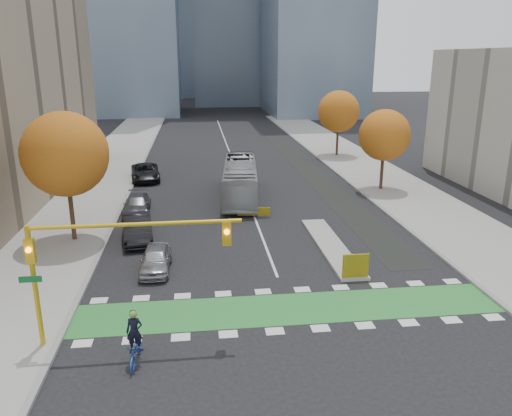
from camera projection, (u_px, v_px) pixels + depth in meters
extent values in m
plane|color=black|center=(296.00, 325.00, 21.87)|extent=(300.00, 300.00, 0.00)
cube|color=gray|center=(78.00, 205.00, 39.31)|extent=(7.00, 120.00, 0.15)
cube|color=gray|center=(406.00, 195.00, 42.40)|extent=(7.00, 120.00, 0.15)
cube|color=gray|center=(123.00, 204.00, 39.71)|extent=(0.30, 120.00, 0.16)
cube|color=gray|center=(366.00, 196.00, 42.00)|extent=(0.30, 120.00, 0.16)
cube|color=#297E32|center=(290.00, 309.00, 23.30)|extent=(20.00, 3.00, 0.01)
cube|color=silver|center=(231.00, 155.00, 59.88)|extent=(0.15, 70.00, 0.01)
cube|color=black|center=(310.00, 172.00, 51.24)|extent=(2.50, 50.00, 0.01)
cube|color=gray|center=(331.00, 246.00, 30.86)|extent=(1.60, 10.00, 0.16)
cube|color=yellow|center=(356.00, 266.00, 26.09)|extent=(1.40, 0.12, 1.30)
cylinder|color=#332114|center=(71.00, 202.00, 31.14)|extent=(0.28, 0.28, 5.25)
sphere|color=#9D3F13|center=(65.00, 154.00, 30.27)|extent=(5.20, 5.20, 5.20)
cylinder|color=#332114|center=(382.00, 165.00, 43.50)|extent=(0.28, 0.28, 4.55)
sphere|color=#9D3F13|center=(384.00, 135.00, 42.74)|extent=(4.40, 4.40, 4.40)
cylinder|color=#332114|center=(337.00, 135.00, 58.71)|extent=(0.28, 0.28, 4.90)
sphere|color=#9D3F13|center=(339.00, 111.00, 57.90)|extent=(4.80, 4.80, 4.80)
cylinder|color=#BF9914|center=(35.00, 289.00, 19.44)|extent=(0.20, 0.20, 5.20)
cylinder|color=#BF9914|center=(136.00, 224.00, 19.18)|extent=(8.20, 0.16, 0.16)
cube|color=#BF9914|center=(30.00, 251.00, 18.98)|extent=(0.35, 0.28, 1.00)
sphere|color=orange|center=(28.00, 250.00, 18.78)|extent=(0.22, 0.22, 0.22)
cube|color=#BF9914|center=(227.00, 233.00, 19.72)|extent=(0.35, 0.28, 1.00)
sphere|color=orange|center=(227.00, 232.00, 19.52)|extent=(0.22, 0.22, 0.22)
cube|color=#0C5926|center=(30.00, 279.00, 18.89)|extent=(0.85, 0.04, 0.25)
imported|color=#21459B|center=(136.00, 351.00, 19.05)|extent=(0.83, 1.96, 1.00)
imported|color=black|center=(134.00, 331.00, 18.81)|extent=(0.65, 0.46, 1.71)
sphere|color=#597F2D|center=(133.00, 314.00, 18.60)|extent=(0.29, 0.29, 0.29)
imported|color=#9A9FA1|center=(240.00, 180.00, 41.21)|extent=(3.68, 11.47, 3.14)
imported|color=#97989C|center=(156.00, 259.00, 27.30)|extent=(1.71, 3.97, 1.34)
imported|color=black|center=(138.00, 228.00, 31.84)|extent=(2.36, 5.14, 1.63)
imported|color=#4D4D52|center=(137.00, 205.00, 37.38)|extent=(1.96, 4.67, 1.35)
imported|color=black|center=(145.00, 172.00, 47.54)|extent=(3.24, 5.83, 1.54)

